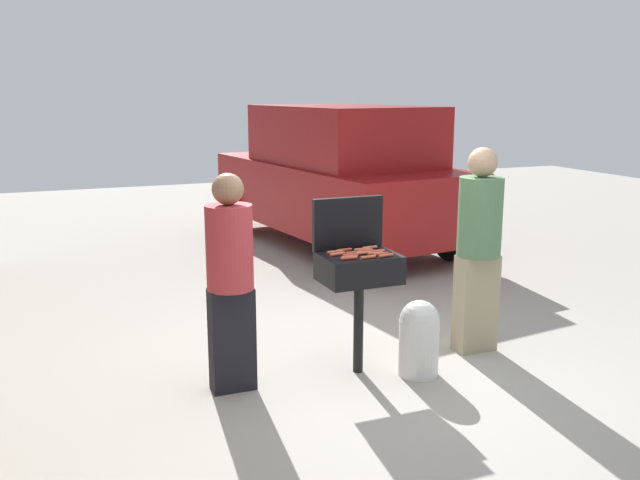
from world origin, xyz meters
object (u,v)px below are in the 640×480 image
(hot_dog_1, at_px, (364,253))
(hot_dog_3, at_px, (353,253))
(hot_dog_8, at_px, (344,250))
(person_right, at_px, (479,243))
(parked_minivan, at_px, (338,176))
(hot_dog_4, at_px, (381,254))
(hot_dog_11, at_px, (349,257))
(bbq_grill, at_px, (359,273))
(hot_dog_5, at_px, (335,252))
(hot_dog_14, at_px, (370,248))
(hot_dog_0, at_px, (365,251))
(hot_dog_7, at_px, (386,255))
(person_left, at_px, (230,275))
(hot_dog_12, at_px, (375,253))
(hot_dog_10, at_px, (377,251))
(hot_dog_2, at_px, (351,255))
(hot_dog_6, at_px, (349,258))
(hot_dog_13, at_px, (368,257))
(propane_tank, at_px, (419,337))
(hot_dog_9, at_px, (337,254))
(hot_dog_15, at_px, (362,250))

(hot_dog_1, height_order, hot_dog_3, same)
(hot_dog_1, distance_m, hot_dog_8, 0.18)
(person_right, xyz_separation_m, parked_minivan, (0.55, 4.23, 0.06))
(hot_dog_3, relative_size, person_right, 0.07)
(hot_dog_4, bearing_deg, hot_dog_11, 179.79)
(bbq_grill, height_order, hot_dog_5, hot_dog_5)
(hot_dog_14, bearing_deg, hot_dog_1, -129.99)
(hot_dog_0, xyz_separation_m, hot_dog_11, (-0.20, -0.14, 0.00))
(hot_dog_7, xyz_separation_m, person_left, (-1.17, 0.21, -0.09))
(hot_dog_5, distance_m, hot_dog_7, 0.41)
(hot_dog_12, bearing_deg, hot_dog_10, 51.08)
(hot_dog_7, relative_size, parked_minivan, 0.03)
(hot_dog_10, bearing_deg, person_right, 3.39)
(hot_dog_2, bearing_deg, person_left, 173.90)
(hot_dog_6, bearing_deg, hot_dog_13, -10.58)
(hot_dog_6, xyz_separation_m, hot_dog_10, (0.30, 0.12, 0.00))
(hot_dog_2, height_order, person_left, person_left)
(hot_dog_1, relative_size, hot_dog_6, 1.00)
(hot_dog_4, distance_m, propane_tank, 0.74)
(hot_dog_10, height_order, person_left, person_left)
(hot_dog_3, distance_m, hot_dog_12, 0.17)
(hot_dog_7, relative_size, hot_dog_8, 1.00)
(hot_dog_3, height_order, hot_dog_14, same)
(hot_dog_12, bearing_deg, hot_dog_7, -62.18)
(hot_dog_14, bearing_deg, bbq_grill, -139.68)
(hot_dog_12, height_order, hot_dog_14, same)
(bbq_grill, bearing_deg, hot_dog_4, -35.95)
(hot_dog_2, bearing_deg, hot_dog_9, 140.23)
(hot_dog_1, relative_size, hot_dog_7, 1.00)
(hot_dog_10, distance_m, hot_dog_14, 0.14)
(bbq_grill, relative_size, hot_dog_10, 7.50)
(hot_dog_3, distance_m, person_right, 1.19)
(hot_dog_7, bearing_deg, hot_dog_14, 89.04)
(hot_dog_8, bearing_deg, bbq_grill, -60.67)
(bbq_grill, xyz_separation_m, hot_dog_12, (0.10, -0.07, 0.16))
(bbq_grill, bearing_deg, hot_dog_11, -142.84)
(hot_dog_5, height_order, hot_dog_12, same)
(hot_dog_2, distance_m, hot_dog_5, 0.16)
(hot_dog_12, bearing_deg, person_left, 173.71)
(hot_dog_2, distance_m, hot_dog_15, 0.21)
(bbq_grill, height_order, hot_dog_3, hot_dog_3)
(bbq_grill, height_order, hot_dog_12, hot_dog_12)
(hot_dog_6, xyz_separation_m, parked_minivan, (1.85, 4.41, 0.04))
(hot_dog_5, relative_size, hot_dog_7, 1.00)
(hot_dog_5, bearing_deg, hot_dog_4, -33.05)
(hot_dog_9, distance_m, hot_dog_14, 0.35)
(person_left, bearing_deg, hot_dog_8, -7.77)
(hot_dog_4, bearing_deg, propane_tank, -27.03)
(parked_minivan, bearing_deg, hot_dog_2, 60.02)
(hot_dog_14, xyz_separation_m, person_left, (-1.18, -0.08, -0.09))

